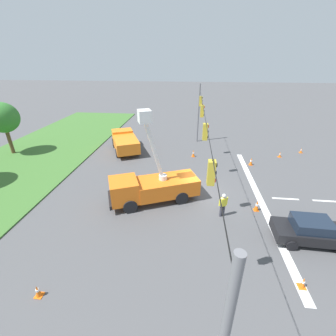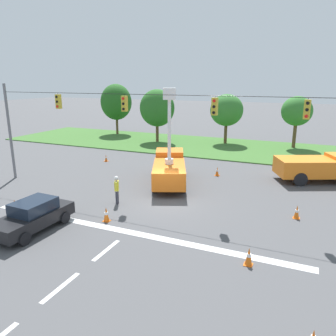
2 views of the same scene
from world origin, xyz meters
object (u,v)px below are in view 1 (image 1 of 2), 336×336
at_px(utility_truck_support_near, 125,142).
at_px(tree_east, 2,118).
at_px(sedan_black, 312,231).
at_px(traffic_cone_foreground_right, 303,283).
at_px(traffic_cone_lane_edge_b, 280,155).
at_px(traffic_cone_lane_edge_a, 251,161).
at_px(road_worker, 223,204).
at_px(traffic_cone_mid_right, 38,291).
at_px(utility_truck_bucket_lift, 152,186).
at_px(traffic_cone_far_right, 193,153).
at_px(traffic_cone_mid_left, 120,177).
at_px(traffic_cone_near_bucket, 257,206).
at_px(traffic_cone_far_left, 301,150).

bearing_deg(utility_truck_support_near, tree_east, 100.34).
bearing_deg(sedan_black, tree_east, 68.24).
bearing_deg(traffic_cone_foreground_right, tree_east, 61.21).
xyz_separation_m(traffic_cone_foreground_right, traffic_cone_lane_edge_b, (16.34, -4.31, 0.00)).
distance_m(traffic_cone_lane_edge_a, traffic_cone_lane_edge_b, 4.42).
relative_size(tree_east, utility_truck_support_near, 0.91).
bearing_deg(road_worker, traffic_cone_mid_right, 127.32).
bearing_deg(utility_truck_support_near, road_worker, -138.55).
bearing_deg(traffic_cone_lane_edge_a, utility_truck_bucket_lift, 129.69).
bearing_deg(traffic_cone_foreground_right, traffic_cone_far_right, 18.66).
xyz_separation_m(utility_truck_bucket_lift, traffic_cone_mid_left, (2.73, 3.39, -0.96)).
bearing_deg(traffic_cone_mid_left, traffic_cone_mid_right, 177.31).
relative_size(sedan_black, traffic_cone_near_bucket, 5.30).
distance_m(sedan_black, traffic_cone_mid_left, 14.65).
bearing_deg(traffic_cone_foreground_right, traffic_cone_near_bucket, 6.53).
relative_size(road_worker, traffic_cone_mid_right, 2.69).
height_order(traffic_cone_foreground_right, traffic_cone_lane_edge_a, traffic_cone_lane_edge_a).
height_order(sedan_black, traffic_cone_near_bucket, sedan_black).
distance_m(utility_truck_bucket_lift, traffic_cone_near_bucket, 7.67).
bearing_deg(traffic_cone_foreground_right, sedan_black, -27.76).
distance_m(utility_truck_support_near, traffic_cone_mid_right, 18.23).
relative_size(traffic_cone_near_bucket, traffic_cone_lane_edge_a, 1.03).
relative_size(sedan_black, road_worker, 2.46).
xyz_separation_m(tree_east, traffic_cone_far_right, (1.30, -20.54, -3.75)).
xyz_separation_m(road_worker, traffic_cone_near_bucket, (0.89, -2.53, -0.59)).
height_order(road_worker, traffic_cone_mid_right, road_worker).
height_order(tree_east, traffic_cone_far_right, tree_east).
distance_m(traffic_cone_mid_left, traffic_cone_far_left, 20.78).
distance_m(tree_east, traffic_cone_mid_right, 21.25).
bearing_deg(tree_east, traffic_cone_near_bucket, -108.02).
distance_m(traffic_cone_foreground_right, traffic_cone_lane_edge_a, 13.89).
distance_m(utility_truck_bucket_lift, traffic_cone_foreground_right, 10.56).
bearing_deg(utility_truck_bucket_lift, traffic_cone_lane_edge_b, -51.87).
bearing_deg(traffic_cone_near_bucket, traffic_cone_mid_left, 73.85).
bearing_deg(traffic_cone_mid_right, traffic_cone_far_left, -44.60).
bearing_deg(traffic_cone_far_left, tree_east, 96.50).
xyz_separation_m(traffic_cone_mid_right, traffic_cone_far_right, (17.20, -6.97, 0.06)).
relative_size(utility_truck_support_near, traffic_cone_lane_edge_a, 8.00).
height_order(utility_truck_bucket_lift, traffic_cone_mid_right, utility_truck_bucket_lift).
xyz_separation_m(tree_east, traffic_cone_mid_left, (-4.98, -14.09, -3.77)).
bearing_deg(traffic_cone_mid_left, traffic_cone_lane_edge_b, -65.87).
relative_size(traffic_cone_foreground_right, traffic_cone_far_right, 0.78).
height_order(tree_east, traffic_cone_lane_edge_b, tree_east).
relative_size(traffic_cone_mid_right, traffic_cone_far_left, 1.11).
bearing_deg(traffic_cone_near_bucket, utility_truck_support_near, 50.21).
xyz_separation_m(utility_truck_support_near, traffic_cone_mid_left, (-7.26, -1.55, -0.77)).
bearing_deg(utility_truck_support_near, traffic_cone_far_right, -97.02).
bearing_deg(road_worker, traffic_cone_near_bucket, -70.55).
xyz_separation_m(traffic_cone_foreground_right, traffic_cone_far_right, (15.46, 5.22, 0.10)).
relative_size(road_worker, traffic_cone_mid_left, 2.41).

